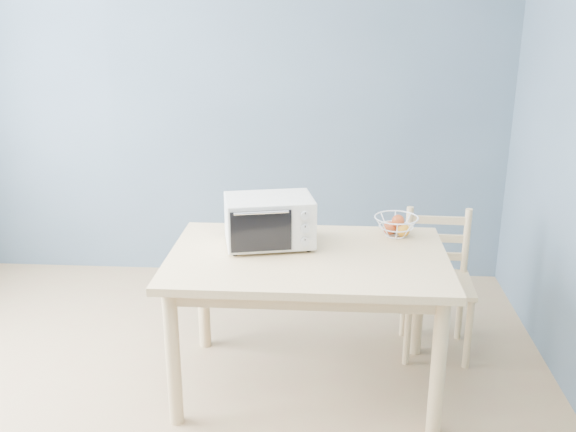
# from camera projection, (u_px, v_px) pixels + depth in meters

# --- Properties ---
(room) EXTENTS (4.01, 4.51, 2.61)m
(room) POSITION_uv_depth(u_px,v_px,m) (128.00, 188.00, 2.38)
(room) COLOR #A2895A
(room) RESTS_ON ground
(dining_table) EXTENTS (1.40, 0.90, 0.75)m
(dining_table) POSITION_uv_depth(u_px,v_px,m) (308.00, 273.00, 3.25)
(dining_table) COLOR #E3BE88
(dining_table) RESTS_ON ground
(toaster_oven) EXTENTS (0.50, 0.41, 0.26)m
(toaster_oven) POSITION_uv_depth(u_px,v_px,m) (266.00, 221.00, 3.29)
(toaster_oven) COLOR silver
(toaster_oven) RESTS_ON dining_table
(fruit_basket) EXTENTS (0.25, 0.25, 0.12)m
(fruit_basket) POSITION_uv_depth(u_px,v_px,m) (396.00, 225.00, 3.46)
(fruit_basket) COLOR white
(fruit_basket) RESTS_ON dining_table
(dining_chair) EXTENTS (0.41, 0.41, 0.83)m
(dining_chair) POSITION_uv_depth(u_px,v_px,m) (437.00, 284.00, 3.69)
(dining_chair) COLOR #E3BE88
(dining_chair) RESTS_ON ground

